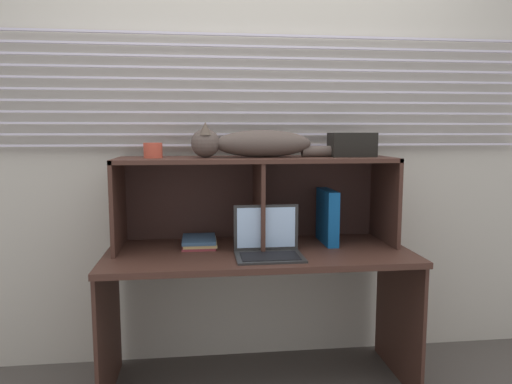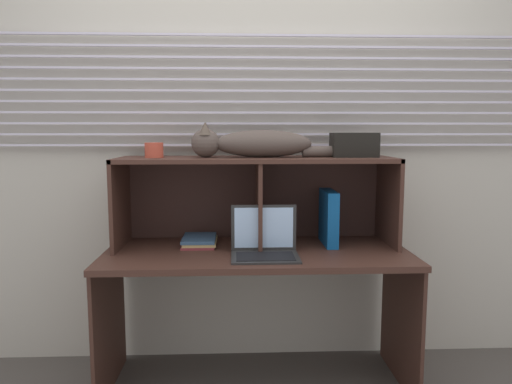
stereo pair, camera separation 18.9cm
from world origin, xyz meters
The scene contains 9 objects.
back_panel_with_blinds centered at (0.00, 0.55, 1.26)m, with size 4.40×0.08×2.50m.
desk centered at (0.00, 0.18, 0.58)m, with size 1.53×0.66×0.72m.
hutch_shelf_unit centered at (0.00, 0.34, 1.04)m, with size 1.43×0.40×0.46m.
cat centered at (-0.01, 0.30, 1.25)m, with size 0.88×0.17×0.18m.
laptop centered at (0.03, 0.07, 0.77)m, with size 0.32×0.24×0.24m.
binder_upright centered at (0.39, 0.30, 0.86)m, with size 0.06×0.26×0.29m, color #0F4F92.
book_stack centered at (-0.30, 0.30, 0.74)m, with size 0.18×0.24×0.04m.
small_basket centered at (-0.52, 0.30, 1.22)m, with size 0.09×0.09×0.08m, color #C34A36.
storage_box centered at (0.51, 0.30, 1.24)m, with size 0.24×0.14×0.13m, color black.
Camera 1 is at (-0.29, -2.15, 1.31)m, focal length 33.44 mm.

